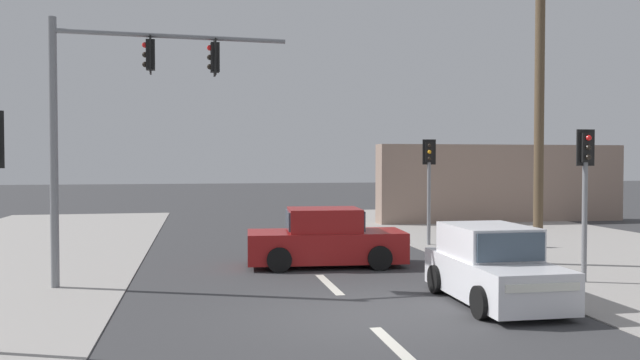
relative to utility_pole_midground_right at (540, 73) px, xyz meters
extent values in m
plane|color=#3A3A3D|center=(-6.18, -4.61, -5.21)|extent=(140.00, 140.00, 0.00)
cube|color=silver|center=(-6.18, -6.61, -5.21)|extent=(0.20, 2.40, 0.01)
cube|color=silver|center=(-6.18, -1.61, -5.21)|extent=(0.20, 2.40, 0.01)
cube|color=silver|center=(-6.18, 3.39, -5.21)|extent=(0.20, 2.40, 0.01)
cylinder|color=brown|center=(0.00, 0.00, -0.24)|extent=(0.26, 0.26, 9.94)
cylinder|color=slate|center=(-12.24, -0.88, -2.21)|extent=(0.18, 0.18, 6.00)
cylinder|color=slate|center=(-9.65, -0.74, 0.49)|extent=(5.20, 0.39, 0.11)
cube|color=black|center=(-10.17, -0.77, 0.04)|extent=(0.21, 0.27, 0.68)
cube|color=black|center=(-10.17, -0.77, 0.04)|extent=(0.06, 0.44, 0.84)
sphere|color=red|center=(-10.29, -0.78, 0.26)|extent=(0.13, 0.13, 0.13)
sphere|color=black|center=(-10.29, -0.78, 0.04)|extent=(0.13, 0.13, 0.13)
sphere|color=black|center=(-10.29, -0.78, -0.18)|extent=(0.13, 0.13, 0.13)
cube|color=black|center=(-8.71, -0.69, 0.04)|extent=(0.21, 0.27, 0.68)
cube|color=black|center=(-8.71, -0.69, 0.04)|extent=(0.06, 0.44, 0.84)
sphere|color=red|center=(-8.83, -0.70, 0.26)|extent=(0.13, 0.13, 0.13)
sphere|color=black|center=(-8.83, -0.70, 0.04)|extent=(0.13, 0.13, 0.13)
sphere|color=black|center=(-8.83, -0.70, -0.18)|extent=(0.13, 0.13, 0.13)
cylinder|color=slate|center=(-0.34, -2.58, -3.81)|extent=(0.12, 0.12, 2.80)
cube|color=black|center=(-0.34, -2.58, -2.07)|extent=(0.26, 0.21, 0.68)
cube|color=black|center=(-0.34, -2.58, -2.07)|extent=(0.44, 0.05, 0.84)
sphere|color=red|center=(-0.34, -2.70, -1.85)|extent=(0.13, 0.13, 0.13)
sphere|color=black|center=(-0.34, -2.70, -2.07)|extent=(0.13, 0.13, 0.13)
sphere|color=black|center=(-0.34, -2.70, -2.29)|extent=(0.13, 0.13, 0.13)
cylinder|color=slate|center=(-1.52, 4.27, -3.81)|extent=(0.12, 0.12, 2.80)
cube|color=black|center=(-1.52, 4.27, -2.07)|extent=(0.30, 0.26, 0.68)
cube|color=black|center=(-1.52, 4.27, -2.07)|extent=(0.44, 0.15, 0.84)
sphere|color=black|center=(-1.55, 4.16, -1.85)|extent=(0.13, 0.13, 0.13)
sphere|color=orange|center=(-1.55, 4.16, -2.07)|extent=(0.13, 0.13, 0.13)
sphere|color=black|center=(-1.55, 4.16, -2.29)|extent=(0.13, 0.13, 0.13)
cube|color=gray|center=(4.82, 11.39, -3.41)|extent=(12.00, 1.00, 3.60)
cube|color=silver|center=(-3.35, -4.11, -4.70)|extent=(1.65, 3.62, 0.76)
cube|color=silver|center=(-3.34, -3.81, -4.00)|extent=(1.51, 1.92, 0.64)
cube|color=#384756|center=(-3.36, -4.78, -4.00)|extent=(1.36, 0.08, 0.54)
cube|color=#384756|center=(-3.33, -2.84, -4.00)|extent=(1.33, 0.08, 0.51)
cube|color=white|center=(-3.37, -5.93, -4.53)|extent=(1.36, 0.06, 0.14)
cylinder|color=black|center=(-2.56, -5.24, -4.91)|extent=(0.19, 0.60, 0.60)
cylinder|color=black|center=(-4.16, -5.22, -4.91)|extent=(0.19, 0.60, 0.60)
cylinder|color=black|center=(-2.53, -3.01, -4.91)|extent=(0.19, 0.60, 0.60)
cylinder|color=black|center=(-4.13, -2.98, -4.91)|extent=(0.19, 0.60, 0.60)
cube|color=maroon|center=(-5.74, 0.89, -4.67)|extent=(4.32, 2.02, 0.80)
cube|color=maroon|center=(-5.79, 0.90, -3.96)|extent=(2.02, 1.70, 0.62)
cube|color=#384756|center=(-4.82, 0.82, -3.96)|extent=(0.17, 1.44, 0.53)
cube|color=#384756|center=(-6.76, 0.97, -3.96)|extent=(0.17, 1.40, 0.50)
cube|color=white|center=(-3.62, 0.73, -4.49)|extent=(0.15, 1.44, 0.14)
cylinder|color=black|center=(-4.37, 1.64, -4.89)|extent=(0.65, 0.24, 0.64)
cylinder|color=black|center=(-4.51, -0.05, -4.89)|extent=(0.65, 0.24, 0.64)
cylinder|color=black|center=(-6.97, 1.84, -4.89)|extent=(0.65, 0.24, 0.64)
cylinder|color=black|center=(-7.10, 0.15, -4.89)|extent=(0.65, 0.24, 0.64)
camera|label=1|loc=(-9.10, -15.52, -2.39)|focal=35.00mm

